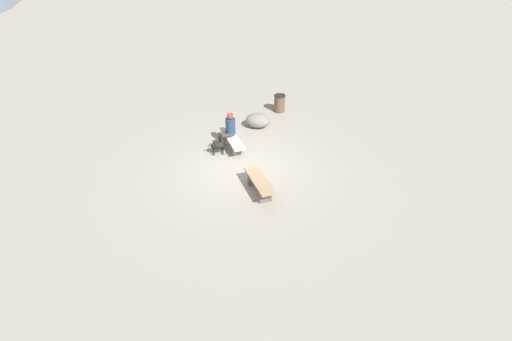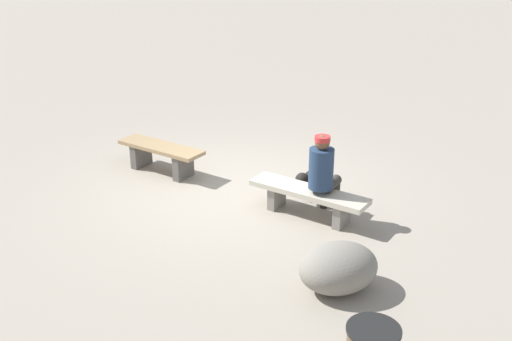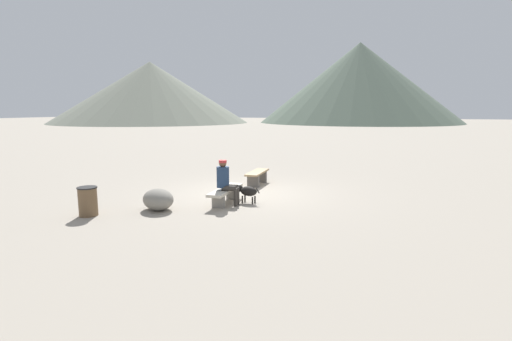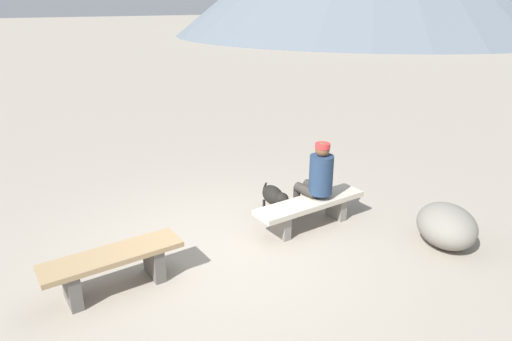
{
  "view_description": "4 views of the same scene",
  "coord_description": "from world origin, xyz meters",
  "px_view_note": "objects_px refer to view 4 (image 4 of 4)",
  "views": [
    {
      "loc": [
        -10.72,
        3.4,
        7.42
      ],
      "look_at": [
        -1.2,
        -0.03,
        0.64
      ],
      "focal_mm": 28.06,
      "sensor_mm": 36.0,
      "label": 1
    },
    {
      "loc": [
        5.28,
        -6.93,
        3.99
      ],
      "look_at": [
        0.53,
        -0.12,
        0.52
      ],
      "focal_mm": 42.49,
      "sensor_mm": 36.0,
      "label": 2
    },
    {
      "loc": [
        11.22,
        4.03,
        2.64
      ],
      "look_at": [
        0.6,
        0.58,
        0.85
      ],
      "focal_mm": 26.85,
      "sensor_mm": 36.0,
      "label": 3
    },
    {
      "loc": [
        -2.53,
        -4.65,
        3.14
      ],
      "look_at": [
        1.05,
        0.83,
        0.68
      ],
      "focal_mm": 31.6,
      "sensor_mm": 36.0,
      "label": 4
    }
  ],
  "objects_px": {
    "bench_left": "(114,265)",
    "seated_person": "(317,177)",
    "bench_right": "(310,207)",
    "boulder": "(446,226)",
    "dog": "(274,196)"
  },
  "relations": [
    {
      "from": "bench_left",
      "to": "seated_person",
      "type": "bearing_deg",
      "value": 0.13
    },
    {
      "from": "bench_left",
      "to": "bench_right",
      "type": "xyz_separation_m",
      "value": [
        2.88,
        -0.02,
        -0.01
      ]
    },
    {
      "from": "bench_right",
      "to": "boulder",
      "type": "relative_size",
      "value": 1.88
    },
    {
      "from": "boulder",
      "to": "bench_left",
      "type": "bearing_deg",
      "value": 160.68
    },
    {
      "from": "dog",
      "to": "boulder",
      "type": "height_order",
      "value": "boulder"
    },
    {
      "from": "seated_person",
      "to": "bench_right",
      "type": "bearing_deg",
      "value": -163.07
    },
    {
      "from": "boulder",
      "to": "seated_person",
      "type": "bearing_deg",
      "value": 125.16
    },
    {
      "from": "bench_left",
      "to": "seated_person",
      "type": "xyz_separation_m",
      "value": [
        3.05,
        0.05,
        0.4
      ]
    },
    {
      "from": "seated_person",
      "to": "dog",
      "type": "distance_m",
      "value": 0.75
    },
    {
      "from": "bench_left",
      "to": "boulder",
      "type": "distance_m",
      "value": 4.35
    },
    {
      "from": "seated_person",
      "to": "bench_left",
      "type": "bearing_deg",
      "value": 174.95
    },
    {
      "from": "bench_right",
      "to": "dog",
      "type": "distance_m",
      "value": 0.61
    },
    {
      "from": "seated_person",
      "to": "dog",
      "type": "bearing_deg",
      "value": 125.17
    },
    {
      "from": "bench_right",
      "to": "boulder",
      "type": "distance_m",
      "value": 1.88
    },
    {
      "from": "bench_right",
      "to": "dog",
      "type": "height_order",
      "value": "dog"
    }
  ]
}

